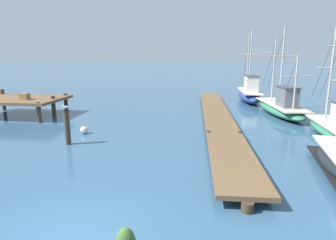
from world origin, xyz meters
name	(u,v)px	position (x,y,z in m)	size (l,w,h in m)	color
floating_dock	(217,116)	(5.26, 13.25, 0.36)	(3.38, 23.24, 0.53)	brown
fishing_boat_0	(281,107)	(10.28, 15.38, 0.63)	(2.10, 8.29, 6.33)	#337556
fishing_boat_2	(249,93)	(9.54, 21.76, 0.79)	(2.52, 8.24, 6.65)	navy
pier_platform	(19,100)	(-8.93, 14.70, 1.16)	(6.73, 5.00, 1.75)	brown
mooring_piling	(67,127)	(-2.85, 7.90, 0.90)	(0.30, 0.30, 1.73)	#3D3023
perched_seagull	(66,107)	(-2.84, 7.90, 1.88)	(0.38, 0.17, 0.27)	gold
mooring_buoy	(84,130)	(-2.67, 9.87, 0.22)	(0.44, 0.44, 0.52)	silver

